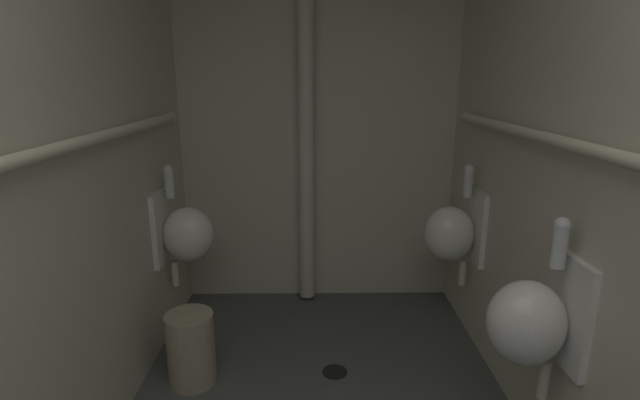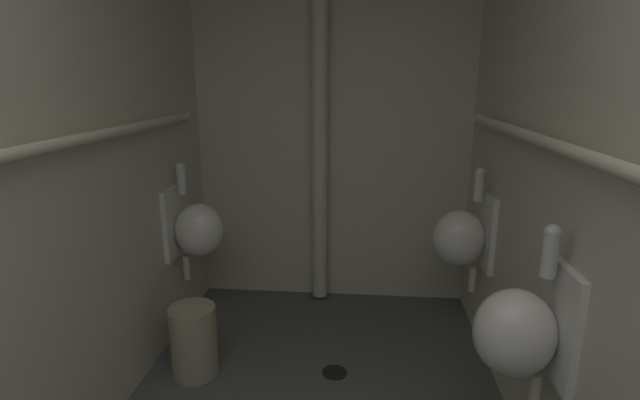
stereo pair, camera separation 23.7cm
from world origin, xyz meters
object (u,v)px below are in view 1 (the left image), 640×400
(urinal_right_mid, at_px, (532,320))
(standpipe_back_wall, at_px, (306,122))
(urinal_right_far, at_px, (453,232))
(waste_bin, at_px, (191,348))
(floor_drain, at_px, (335,371))
(urinal_left_mid, at_px, (185,233))

(urinal_right_mid, height_order, standpipe_back_wall, standpipe_back_wall)
(urinal_right_far, distance_m, standpipe_back_wall, 1.19)
(urinal_right_far, height_order, waste_bin, urinal_right_far)
(standpipe_back_wall, relative_size, waste_bin, 6.43)
(standpipe_back_wall, xyz_separation_m, floor_drain, (0.16, -0.91, -1.29))
(urinal_right_far, bearing_deg, standpipe_back_wall, 150.16)
(standpipe_back_wall, bearing_deg, floor_drain, -79.69)
(urinal_left_mid, distance_m, urinal_right_mid, 1.93)
(floor_drain, bearing_deg, urinal_right_mid, -42.36)
(urinal_right_far, height_order, standpipe_back_wall, standpipe_back_wall)
(urinal_right_mid, bearing_deg, floor_drain, 137.64)
(urinal_left_mid, height_order, urinal_right_far, same)
(urinal_left_mid, relative_size, urinal_right_far, 1.00)
(urinal_left_mid, height_order, waste_bin, urinal_left_mid)
(floor_drain, height_order, waste_bin, waste_bin)
(urinal_left_mid, height_order, urinal_right_mid, same)
(waste_bin, bearing_deg, urinal_right_mid, -21.72)
(urinal_left_mid, xyz_separation_m, floor_drain, (0.89, -0.40, -0.68))
(urinal_right_mid, bearing_deg, waste_bin, 158.28)
(urinal_left_mid, height_order, floor_drain, urinal_left_mid)
(urinal_right_mid, xyz_separation_m, urinal_right_far, (0.00, 1.06, 0.00))
(urinal_right_far, xyz_separation_m, standpipe_back_wall, (-0.89, 0.51, 0.61))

